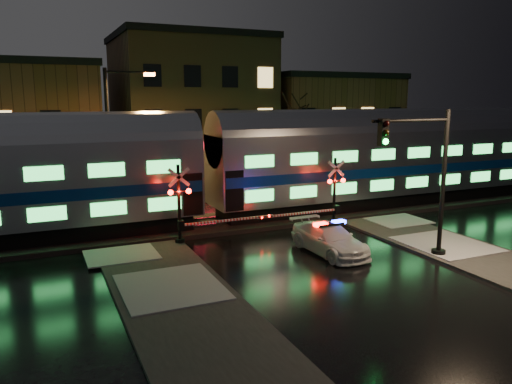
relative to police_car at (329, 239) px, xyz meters
The scene contains 12 objects.
ground 2.01m from the police_car, 123.52° to the left, with size 120.00×120.00×0.00m, color black.
ballast 6.69m from the police_car, 99.06° to the left, with size 90.00×4.20×0.24m, color black.
sidewalk_left 8.77m from the police_car, 149.69° to the right, with size 4.00×20.00×0.12m, color #2D2D2D.
sidewalk_right 7.04m from the police_car, 39.01° to the right, with size 4.00×20.00×0.12m, color #2D2D2D.
building_mid 24.64m from the police_car, 87.74° to the left, with size 12.00×11.00×11.50m, color brown.
building_right 27.64m from the police_car, 59.40° to the left, with size 12.00×10.00×8.50m, color #533020.
train 7.98m from the police_car, 118.63° to the left, with size 51.00×3.12×5.92m.
police_car is the anchor object (origin of this frame).
crossing_signal_right 4.66m from the police_car, 57.94° to the left, with size 5.21×0.63×3.69m.
crossing_signal_left 6.66m from the police_car, 143.94° to the left, with size 5.36×0.64×3.80m.
traffic_light 4.76m from the police_car, 38.40° to the right, with size 4.10×0.72×6.34m.
streetlight 13.66m from the police_car, 125.46° to the left, with size 2.81×0.29×8.42m.
Camera 1 is at (-10.61, -19.71, 6.78)m, focal length 35.00 mm.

